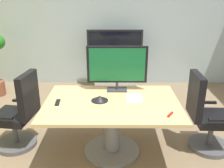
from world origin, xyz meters
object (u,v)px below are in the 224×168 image
at_px(office_chair_left, 19,117).
at_px(conference_phone, 100,99).
at_px(office_chair_right, 206,119).
at_px(tv_monitor, 117,66).
at_px(conference_table, 112,116).
at_px(wall_display_unit, 115,69).
at_px(remote_control, 58,102).

height_order(office_chair_left, conference_phone, office_chair_left).
height_order(office_chair_right, conference_phone, office_chair_right).
height_order(tv_monitor, conference_phone, tv_monitor).
bearing_deg(conference_table, wall_display_unit, 88.82).
distance_m(conference_table, tv_monitor, 0.70).
xyz_separation_m(conference_table, conference_phone, (-0.16, 0.03, 0.23)).
bearing_deg(conference_phone, remote_control, -172.12).
relative_size(conference_table, office_chair_right, 1.58).
bearing_deg(conference_phone, office_chair_right, 2.22).
bearing_deg(conference_phone, conference_table, -11.64).
relative_size(tv_monitor, conference_phone, 3.82).
relative_size(wall_display_unit, remote_control, 7.71).
bearing_deg(tv_monitor, office_chair_right, -15.07).
relative_size(office_chair_left, office_chair_right, 1.00).
relative_size(office_chair_left, wall_display_unit, 0.83).
xyz_separation_m(office_chair_left, remote_control, (0.58, -0.16, 0.30)).
relative_size(office_chair_right, conference_phone, 4.95).
xyz_separation_m(office_chair_left, tv_monitor, (1.34, 0.29, 0.65)).
bearing_deg(office_chair_left, conference_phone, 93.02).
bearing_deg(wall_display_unit, conference_table, -91.18).
bearing_deg(office_chair_left, conference_table, 92.13).
distance_m(office_chair_left, remote_control, 0.67).
height_order(tv_monitor, wall_display_unit, tv_monitor).
distance_m(office_chair_left, wall_display_unit, 2.66).
xyz_separation_m(conference_table, wall_display_unit, (0.05, 2.43, -0.10)).
height_order(conference_table, remote_control, remote_control).
distance_m(office_chair_right, wall_display_unit, 2.64).
height_order(conference_table, office_chair_right, office_chair_right).
bearing_deg(office_chair_right, conference_phone, 93.58).
distance_m(conference_table, remote_control, 0.72).
bearing_deg(wall_display_unit, conference_phone, -94.96).
height_order(office_chair_left, wall_display_unit, wall_display_unit).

